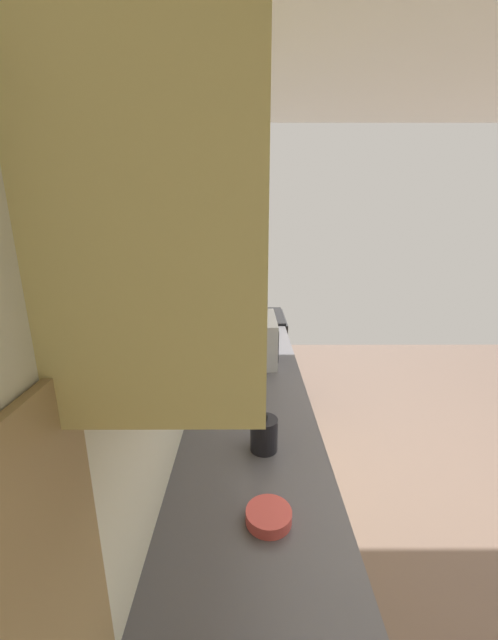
# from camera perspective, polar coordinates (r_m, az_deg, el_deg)

# --- Properties ---
(ground_plane) EXTENTS (6.56, 6.56, 0.00)m
(ground_plane) POSITION_cam_1_polar(r_m,az_deg,el_deg) (2.93, 30.66, -26.25)
(ground_plane) COLOR brown
(wall_back) EXTENTS (4.22, 0.12, 2.74)m
(wall_back) POSITION_cam_1_polar(r_m,az_deg,el_deg) (1.91, -11.04, 0.42)
(wall_back) COLOR beige
(wall_back) RESTS_ON ground_plane
(counter_run) EXTENTS (3.34, 0.65, 0.92)m
(counter_run) POSITION_cam_1_polar(r_m,az_deg,el_deg) (2.01, 0.16, -28.63)
(counter_run) COLOR #DFD37E
(counter_run) RESTS_ON ground_plane
(upper_cabinets) EXTENTS (1.90, 0.33, 0.58)m
(upper_cabinets) POSITION_cam_1_polar(r_m,az_deg,el_deg) (1.43, -5.87, 15.52)
(upper_cabinets) COLOR #E3CD79
(oven_range) EXTENTS (0.63, 0.67, 1.10)m
(oven_range) POSITION_cam_1_polar(r_m,az_deg,el_deg) (3.68, 0.31, -6.13)
(oven_range) COLOR black
(oven_range) RESTS_ON ground_plane
(microwave) EXTENTS (0.47, 0.41, 0.30)m
(microwave) POSITION_cam_1_polar(r_m,az_deg,el_deg) (2.47, -0.36, -2.89)
(microwave) COLOR #B7BABF
(microwave) RESTS_ON counter_run
(bowl) EXTENTS (0.15, 0.15, 0.04)m
(bowl) POSITION_cam_1_polar(r_m,az_deg,el_deg) (1.34, 3.13, -28.44)
(bowl) COLOR #D84C47
(bowl) RESTS_ON counter_run
(kettle) EXTENTS (0.16, 0.12, 0.17)m
(kettle) POSITION_cam_1_polar(r_m,az_deg,el_deg) (1.60, 2.37, -17.52)
(kettle) COLOR black
(kettle) RESTS_ON counter_run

